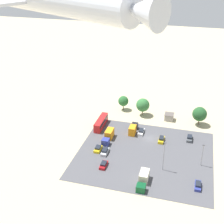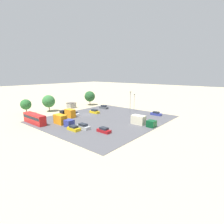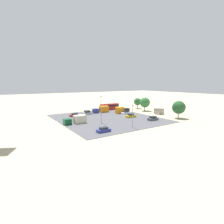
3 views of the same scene
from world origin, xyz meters
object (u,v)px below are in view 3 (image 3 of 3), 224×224
object	(u,v)px
parked_car_5	(87,112)
parked_truck_1	(102,110)
parked_car_0	(126,113)
parked_car_4	(131,116)
parked_car_2	(87,113)
parked_car_3	(153,119)
parked_car_1	(75,115)
parked_car_6	(104,130)
parked_truck_0	(76,120)
parked_truck_2	(122,110)
bus	(110,106)
shed_building	(159,111)

from	to	relation	value
parked_car_5	parked_truck_1	world-z (taller)	parked_truck_1
parked_car_0	parked_car_4	world-z (taller)	parked_car_4
parked_car_2	parked_car_3	world-z (taller)	parked_car_3
parked_car_1	parked_car_4	world-z (taller)	parked_car_4
parked_car_1	parked_truck_1	world-z (taller)	parked_truck_1
parked_car_6	parked_car_2	bearing A→B (deg)	-16.60
parked_car_1	parked_truck_0	distance (m)	14.29
parked_car_1	parked_car_4	xyz separation A→B (m)	(-15.59, -19.82, 0.06)
parked_truck_2	bus	bearing A→B (deg)	175.41
shed_building	parked_truck_1	size ratio (longest dim) A/B	0.44
parked_car_4	parked_car_6	bearing A→B (deg)	-58.37
bus	parked_truck_1	world-z (taller)	bus
parked_car_2	parked_truck_1	xyz separation A→B (m)	(1.33, -8.67, 0.75)
bus	parked_car_0	xyz separation A→B (m)	(-16.01, 0.78, -1.17)
bus	parked_car_0	size ratio (longest dim) A/B	2.33
shed_building	parked_truck_1	world-z (taller)	parked_truck_1
parked_truck_2	parked_car_1	bearing A→B (deg)	-101.04
bus	parked_car_2	bearing A→B (deg)	111.60
parked_car_2	parked_truck_2	xyz separation A→B (m)	(-6.21, -15.96, 0.75)
bus	parked_car_5	world-z (taller)	bus
bus	parked_car_3	bearing A→B (deg)	178.76
parked_car_1	parked_truck_2	distance (m)	23.54
parked_car_5	parked_truck_0	bearing A→B (deg)	144.76
parked_car_2	parked_truck_0	bearing A→B (deg)	142.45
parked_car_0	parked_truck_1	world-z (taller)	parked_truck_1
shed_building	parked_truck_2	xyz separation A→B (m)	(11.91, 13.78, 0.18)
parked_car_3	parked_truck_2	world-z (taller)	parked_truck_2
parked_car_3	parked_car_6	bearing A→B (deg)	-81.54
parked_car_2	parked_car_3	distance (m)	31.51
parked_car_3	parked_truck_0	xyz separation A→B (m)	(11.76, 27.98, 0.67)
parked_car_5	parked_car_4	bearing A→B (deg)	-149.80
parked_car_3	parked_car_6	xyz separation A→B (m)	(-3.78, 25.45, -0.06)
parked_car_0	parked_truck_2	xyz separation A→B (m)	(3.06, 0.25, 0.80)
shed_building	parked_car_1	bearing A→B (deg)	66.00
parked_car_5	parked_truck_1	xyz separation A→B (m)	(-1.44, -7.66, 0.82)
shed_building	parked_truck_0	size ratio (longest dim) A/B	0.44
shed_building	parked_car_4	xyz separation A→B (m)	(0.82, 17.05, -0.57)
shed_building	parked_car_1	distance (m)	40.36
parked_car_1	parked_car_5	world-z (taller)	parked_car_5
parked_car_4	parked_car_2	bearing A→B (deg)	-143.72
shed_building	parked_car_2	world-z (taller)	shed_building
shed_building	parked_truck_1	bearing A→B (deg)	47.29
parked_car_6	parked_truck_0	xyz separation A→B (m)	(15.54, 2.53, 0.74)
parked_car_3	parked_truck_2	distance (m)	20.79
parked_car_0	parked_car_6	xyz separation A→B (m)	(-21.50, 25.39, -0.01)
parked_truck_0	parked_car_5	bearing A→B (deg)	-35.24
parked_truck_2	parked_truck_0	bearing A→B (deg)	-71.96
parked_car_0	parked_car_6	world-z (taller)	parked_car_0
parked_car_4	parked_car_6	distance (m)	25.69
parked_car_0	parked_truck_2	bearing A→B (deg)	4.75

